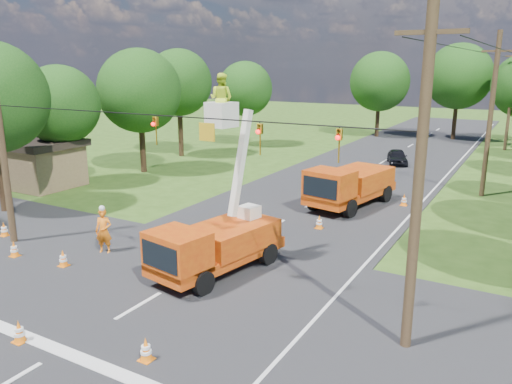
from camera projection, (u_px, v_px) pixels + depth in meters
The scene contains 30 objects.
ground at pixel (342, 186), 33.85m from camera, with size 140.00×140.00×0.00m, color #2D4B16.
road_main at pixel (342, 186), 33.85m from camera, with size 12.00×100.00×0.06m, color black.
road_cross at pixel (176, 285), 18.69m from camera, with size 56.00×10.00×0.07m, color black.
stop_bar at pixel (62, 352), 14.30m from camera, with size 9.00×0.45×0.02m, color silver.
edge_line at pixel (427, 197), 31.18m from camera, with size 0.12×90.00×0.02m, color silver.
bucket_truck at pixel (216, 233), 19.39m from camera, with size 3.19×6.16×7.72m.
second_truck at pixel (349, 185), 28.69m from camera, with size 3.66×6.97×2.49m.
ground_worker at pixel (104, 231), 21.64m from camera, with size 0.73×0.48×2.01m, color orange.
distant_car at pixel (397, 157), 41.30m from camera, with size 1.45×3.60×1.23m, color black.
traffic_cone_0 at pixel (19, 332), 14.72m from camera, with size 0.38×0.38×0.71m.
traffic_cone_1 at pixel (146, 350), 13.79m from camera, with size 0.38×0.38×0.71m.
traffic_cone_2 at pixel (262, 242), 22.16m from camera, with size 0.38×0.38×0.71m.
traffic_cone_3 at pixel (319, 222), 24.99m from camera, with size 0.38×0.38×0.71m.
traffic_cone_4 at pixel (63, 258), 20.29m from camera, with size 0.38×0.38×0.71m.
traffic_cone_5 at pixel (14, 249), 21.33m from camera, with size 0.38×0.38×0.71m.
traffic_cone_6 at pixel (4, 229), 23.88m from camera, with size 0.38×0.38×0.71m.
traffic_cone_7 at pixel (404, 200), 29.08m from camera, with size 0.38×0.38×0.71m.
traffic_cone_8 at pixel (233, 227), 24.27m from camera, with size 0.38×0.38×0.71m.
pole_right_near at pixel (419, 176), 13.36m from camera, with size 1.80×0.30×10.00m.
pole_right_mid at pixel (491, 114), 30.21m from camera, with size 1.80×0.30×10.00m.
pole_right_far at pixel (511, 97), 47.07m from camera, with size 1.80×0.30×10.00m.
pole_left at pixel (2, 146), 22.12m from camera, with size 0.30×0.30×9.00m.
signal_span at pixel (223, 132), 16.16m from camera, with size 18.00×0.29×1.07m.
shed at pixel (38, 162), 33.63m from camera, with size 5.50×4.50×3.15m.
tree_left_c at pixel (60, 105), 32.82m from camera, with size 5.20×5.20×8.06m.
tree_left_d at pixel (139, 91), 36.98m from camera, with size 6.20×6.20×9.24m.
tree_left_e at pixel (179, 83), 43.65m from camera, with size 5.80×5.80×9.41m.
tree_left_f at pixel (245, 89), 49.64m from camera, with size 5.40×5.40×8.40m.
tree_far_a at pixel (380, 82), 55.78m from camera, with size 6.60×6.60×9.50m.
tree_far_b at pixel (459, 76), 53.49m from camera, with size 7.00×7.00×10.32m.
Camera 1 is at (11.13, -11.51, 8.00)m, focal length 35.00 mm.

